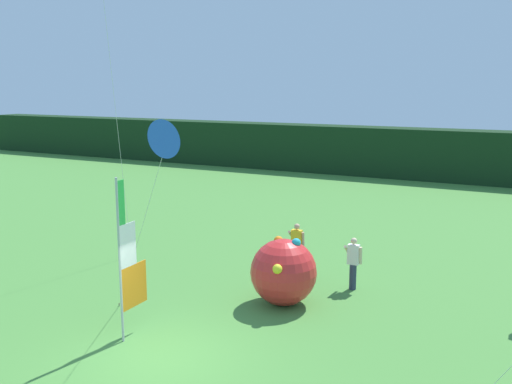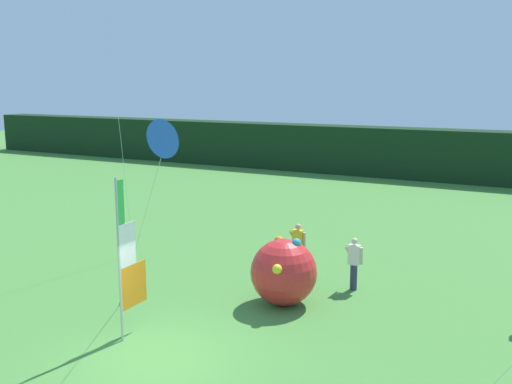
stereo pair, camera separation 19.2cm
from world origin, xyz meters
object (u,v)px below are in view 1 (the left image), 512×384
object	(u,v)px
folding_chair	(301,264)
banner_flag	(128,262)
person_near_banner	(297,246)
inflatable_balloon	(284,272)
person_mid_field	(353,262)
kite_blue_delta_2	(168,138)

from	to	relation	value
folding_chair	banner_flag	bearing A→B (deg)	-109.32
person_near_banner	inflatable_balloon	world-z (taller)	inflatable_balloon
banner_flag	person_mid_field	world-z (taller)	banner_flag
folding_chair	kite_blue_delta_2	bearing A→B (deg)	-98.37
banner_flag	inflatable_balloon	distance (m)	4.72
person_near_banner	inflatable_balloon	bearing A→B (deg)	-74.31
folding_chair	kite_blue_delta_2	world-z (taller)	kite_blue_delta_2
folding_chair	person_mid_field	bearing A→B (deg)	-6.46
person_near_banner	kite_blue_delta_2	size ratio (longest dim) A/B	0.30
banner_flag	inflatable_balloon	bearing A→B (deg)	56.26
person_near_banner	inflatable_balloon	xyz separation A→B (m)	(0.81, -2.88, 0.07)
banner_flag	person_mid_field	xyz separation A→B (m)	(4.00, 5.95, -1.11)
person_near_banner	kite_blue_delta_2	xyz separation A→B (m)	(-0.48, -6.62, 4.24)
banner_flag	inflatable_balloon	xyz separation A→B (m)	(2.56, 3.83, -1.02)
person_near_banner	person_mid_field	size ratio (longest dim) A/B	1.02
folding_chair	kite_blue_delta_2	distance (m)	7.69
person_near_banner	folding_chair	xyz separation A→B (m)	(0.41, -0.55, -0.40)
person_mid_field	kite_blue_delta_2	bearing A→B (deg)	-115.02
person_mid_field	inflatable_balloon	xyz separation A→B (m)	(-1.44, -2.12, 0.09)
person_mid_field	inflatable_balloon	size ratio (longest dim) A/B	0.83
kite_blue_delta_2	banner_flag	bearing A→B (deg)	-175.93
person_near_banner	person_mid_field	xyz separation A→B (m)	(2.25, -0.76, -0.02)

